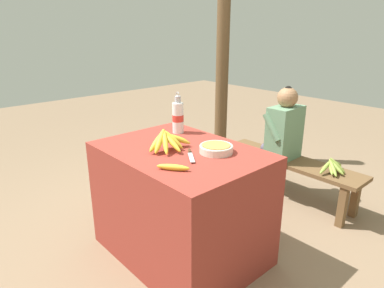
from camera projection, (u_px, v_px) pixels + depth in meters
ground_plane at (182, 251)px, 2.51m from camera, size 12.00×12.00×0.00m
market_counter at (181, 203)px, 2.38m from camera, size 1.11×0.80×0.80m
banana_bunch_ripe at (168, 140)px, 2.21m from camera, size 0.20×0.32×0.15m
serving_bowl at (216, 148)px, 2.19m from camera, size 0.22×0.22×0.05m
water_bottle at (178, 117)px, 2.57m from camera, size 0.09×0.09×0.31m
loose_banana_front at (173, 167)px, 1.92m from camera, size 0.18×0.14×0.04m
knife at (190, 154)px, 2.14m from camera, size 0.19×0.14×0.02m
wooden_bench at (290, 166)px, 3.21m from camera, size 1.37×0.32×0.39m
seated_vendor at (280, 135)px, 3.17m from camera, size 0.41×0.39×1.07m
banana_bunch_green at (334, 166)px, 2.88m from camera, size 0.18×0.33×0.13m
support_post_near at (223, 57)px, 3.92m from camera, size 0.15×0.15×2.46m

